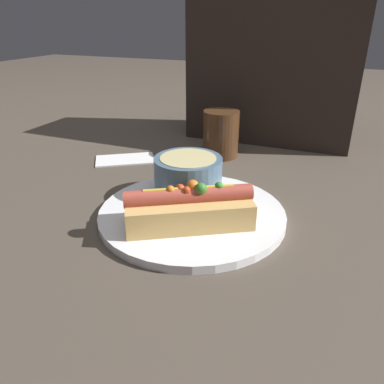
{
  "coord_description": "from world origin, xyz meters",
  "views": [
    {
      "loc": [
        0.2,
        -0.48,
        0.29
      ],
      "look_at": [
        0.0,
        0.0,
        0.04
      ],
      "focal_mm": 35.0,
      "sensor_mm": 36.0,
      "label": 1
    }
  ],
  "objects": [
    {
      "name": "dinner_plate",
      "position": [
        0.0,
        0.0,
        0.01
      ],
      "size": [
        0.29,
        0.29,
        0.01
      ],
      "color": "white",
      "rests_on": "ground_plane"
    },
    {
      "name": "soup_bowl",
      "position": [
        -0.03,
        0.06,
        0.05
      ],
      "size": [
        0.12,
        0.12,
        0.06
      ],
      "color": "slate",
      "rests_on": "dinner_plate"
    },
    {
      "name": "seated_diner",
      "position": [
        0.02,
        0.48,
        0.19
      ],
      "size": [
        0.39,
        0.18,
        0.47
      ],
      "color": "#2D231E",
      "rests_on": "ground_plane"
    },
    {
      "name": "drinking_glass",
      "position": [
        -0.05,
        0.29,
        0.05
      ],
      "size": [
        0.08,
        0.08,
        0.1
      ],
      "color": "#4C2D19",
      "rests_on": "ground_plane"
    },
    {
      "name": "ground_plane",
      "position": [
        0.0,
        0.0,
        0.0
      ],
      "size": [
        4.0,
        4.0,
        0.0
      ],
      "primitive_type": "plane",
      "color": "#4C4238"
    },
    {
      "name": "spoon",
      "position": [
        -0.06,
        0.05,
        0.02
      ],
      "size": [
        0.1,
        0.15,
        0.01
      ],
      "rotation": [
        0.0,
        0.0,
        2.07
      ],
      "color": "#B7B7BC",
      "rests_on": "dinner_plate"
    },
    {
      "name": "napkin",
      "position": [
        -0.23,
        0.18,
        0.0
      ],
      "size": [
        0.14,
        0.13,
        0.01
      ],
      "rotation": [
        0.0,
        0.0,
        0.59
      ],
      "color": "white",
      "rests_on": "ground_plane"
    },
    {
      "name": "hot_dog",
      "position": [
        0.01,
        -0.04,
        0.04
      ],
      "size": [
        0.19,
        0.15,
        0.07
      ],
      "rotation": [
        0.0,
        0.0,
        0.54
      ],
      "color": "#DBAD60",
      "rests_on": "dinner_plate"
    }
  ]
}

